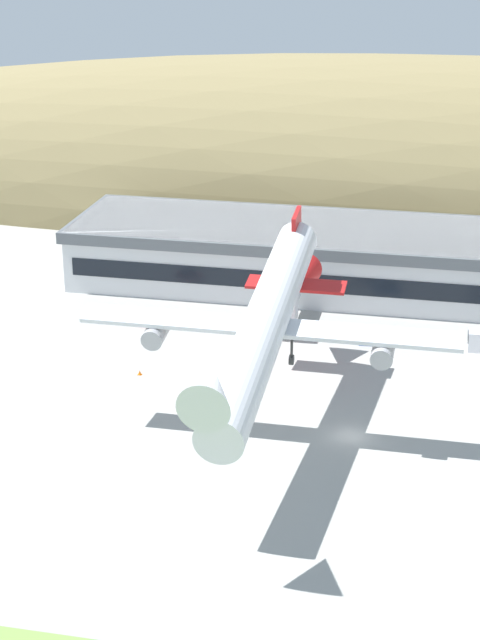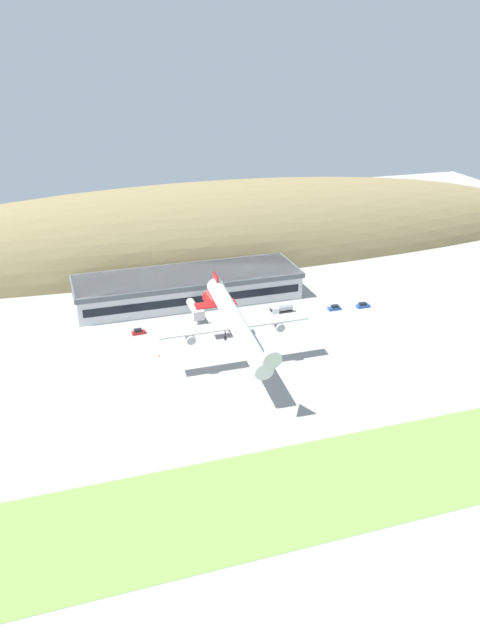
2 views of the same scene
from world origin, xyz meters
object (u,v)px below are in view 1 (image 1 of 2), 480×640
Objects in this scene: service_car_0 at (375,339)px; cargo_airplane at (266,323)px; terminal_building at (321,253)px; service_car_1 at (152,321)px; traffic_cone_0 at (140,373)px; jetway_0 at (289,299)px.

cargo_airplane is at bearing -107.48° from service_car_0.
cargo_airplane is (1.08, -48.99, 8.03)m from terminal_building.
service_car_1 is (-29.95, 0.18, 0.01)m from service_car_0.
cargo_airplane is at bearing -35.58° from traffic_cone_0.
terminal_building is 40.20m from traffic_cone_0.
terminal_building is at bearing 91.26° from cargo_airplane.
service_car_0 is (8.94, 28.41, -12.58)m from cargo_airplane.
jetway_0 is (-1.89, -17.19, -1.20)m from terminal_building.
jetway_0 is 3.01× the size of service_car_1.
jetway_0 is at bearing 164.09° from service_car_0.
service_car_1 is (-21.01, 28.58, -12.57)m from cargo_airplane.
service_car_1 reaches higher than traffic_cone_0.
terminal_building reaches higher than jetway_0.
terminal_building is at bearing 115.96° from service_car_0.
service_car_0 is 6.94× the size of traffic_cone_0.
jetway_0 reaches higher than traffic_cone_0.
cargo_airplane is 37.64m from service_car_1.
cargo_airplane reaches higher than service_car_1.
terminal_building is 6.16× the size of jetway_0.
jetway_0 is at bearing 10.11° from service_car_1.
terminal_building is 1.40× the size of cargo_airplane.
service_car_0 is 29.95m from service_car_1.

